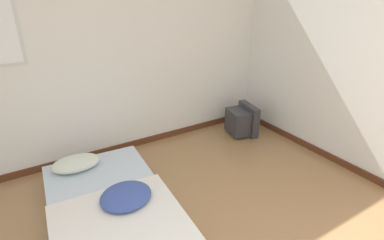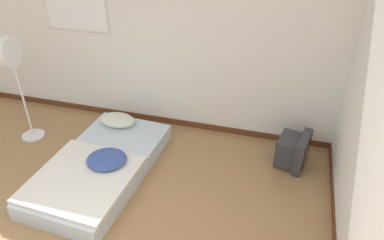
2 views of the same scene
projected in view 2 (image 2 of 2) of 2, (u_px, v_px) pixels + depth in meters
wall_back at (157, 41)px, 5.08m from camera, size 7.37×0.08×2.60m
mattress_bed at (100, 166)px, 4.67m from camera, size 1.21×2.09×0.36m
crt_tv at (294, 151)px, 4.79m from camera, size 0.44×0.50×0.46m
standing_fan at (14, 66)px, 4.83m from camera, size 0.32×0.42×1.52m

